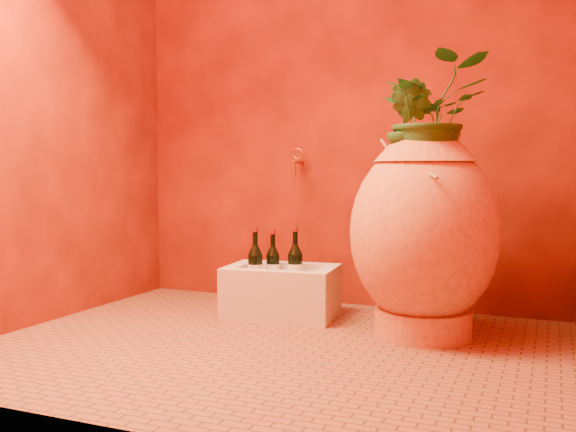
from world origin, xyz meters
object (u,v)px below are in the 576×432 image
at_px(wine_bottle_b, 273,267).
at_px(wall_tap, 297,160).
at_px(stone_basin, 281,293).
at_px(amphora, 424,232).
at_px(wine_bottle_c, 255,267).
at_px(wine_bottle_a, 295,267).

height_order(wine_bottle_b, wall_tap, wall_tap).
bearing_deg(wine_bottle_b, stone_basin, -34.30).
relative_size(amphora, wine_bottle_b, 3.17).
xyz_separation_m(wine_bottle_c, wall_tap, (0.07, 0.42, 0.57)).
bearing_deg(wall_tap, wine_bottle_a, -69.71).
xyz_separation_m(amphora, wall_tap, (-0.83, 0.48, 0.34)).
bearing_deg(wine_bottle_c, wine_bottle_a, 24.71).
relative_size(amphora, wine_bottle_c, 2.98).
xyz_separation_m(wine_bottle_a, wall_tap, (-0.12, 0.33, 0.57)).
distance_m(amphora, wine_bottle_a, 0.75).
xyz_separation_m(stone_basin, wine_bottle_b, (-0.07, 0.05, 0.13)).
relative_size(wine_bottle_a, wine_bottle_b, 1.07).
bearing_deg(amphora, stone_basin, 171.67).
relative_size(wine_bottle_a, wall_tap, 2.11).
bearing_deg(stone_basin, wine_bottle_a, 31.97).
bearing_deg(amphora, wine_bottle_c, 175.98).
bearing_deg(wine_bottle_c, stone_basin, 20.86).
relative_size(stone_basin, wine_bottle_a, 1.83).
bearing_deg(wine_bottle_b, amphora, -10.87).
bearing_deg(wine_bottle_c, wine_bottle_b, 59.33).
relative_size(wine_bottle_c, wall_tap, 2.10).
height_order(amphora, wine_bottle_c, amphora).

